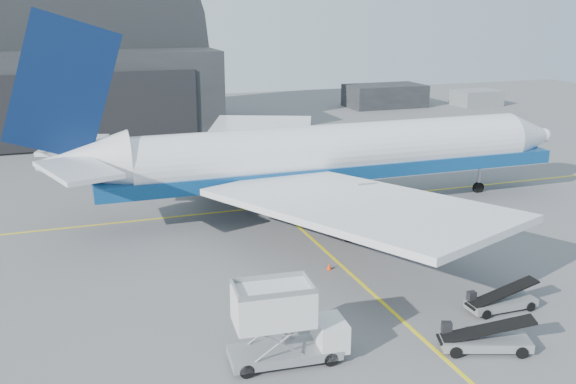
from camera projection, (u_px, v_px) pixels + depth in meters
name	position (u px, v px, depth m)	size (l,w,h in m)	color
ground	(375.00, 295.00, 40.58)	(200.00, 200.00, 0.00)	#565659
taxi_lines	(304.00, 232.00, 52.07)	(80.00, 42.12, 0.02)	yellow
hangar	(27.00, 67.00, 89.94)	(50.00, 28.30, 28.00)	black
distant_bldg_a	(384.00, 107.00, 117.91)	(14.00, 8.00, 4.00)	black
distant_bldg_b	(476.00, 105.00, 119.65)	(8.00, 6.00, 2.80)	gray
airliner	(317.00, 156.00, 56.47)	(50.47, 48.94, 17.71)	white
catering_truck	(283.00, 325.00, 32.44)	(6.18, 2.70, 4.15)	gray
pushback_tug	(369.00, 227.00, 50.99)	(4.53, 3.09, 1.94)	black
belt_loader_a	(500.00, 302.00, 38.49)	(4.59, 1.63, 1.75)	gray
belt_loader_b	(484.00, 340.00, 33.94)	(5.07, 3.08, 1.91)	gray
traffic_cone	(329.00, 266.00, 44.52)	(0.34, 0.34, 0.50)	#EB3707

